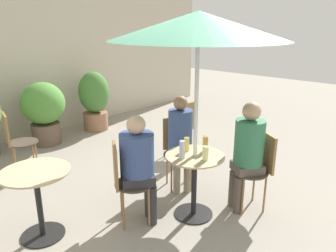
{
  "coord_description": "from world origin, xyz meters",
  "views": [
    {
      "loc": [
        -2.61,
        -1.98,
        2.13
      ],
      "look_at": [
        0.03,
        0.44,
        0.99
      ],
      "focal_mm": 35.0,
      "sensor_mm": 36.0,
      "label": 1
    }
  ],
  "objects_px": {
    "seated_person_1": "(181,135)",
    "potted_plant_1": "(44,109)",
    "bistro_chair_4": "(15,138)",
    "bistro_chair_2": "(125,177)",
    "seated_person_2": "(139,161)",
    "cafe_table_far": "(37,191)",
    "potted_plant_2": "(94,99)",
    "beer_glass_0": "(205,153)",
    "umbrella": "(198,26)",
    "bistro_chair_3": "(184,124)",
    "beer_glass_3": "(182,150)",
    "bistro_chair_0": "(258,164)",
    "bistro_chair_1": "(178,146)",
    "cafe_table_near": "(194,174)",
    "beer_glass_2": "(187,144)",
    "seated_person_0": "(248,147)",
    "beer_glass_1": "(205,144)"
  },
  "relations": [
    {
      "from": "seated_person_0",
      "to": "beer_glass_3",
      "type": "distance_m",
      "value": 0.78
    },
    {
      "from": "cafe_table_far",
      "to": "bistro_chair_2",
      "type": "distance_m",
      "value": 0.88
    },
    {
      "from": "bistro_chair_1",
      "to": "beer_glass_3",
      "type": "distance_m",
      "value": 0.87
    },
    {
      "from": "seated_person_0",
      "to": "beer_glass_0",
      "type": "relative_size",
      "value": 8.51
    },
    {
      "from": "seated_person_1",
      "to": "beer_glass_2",
      "type": "height_order",
      "value": "seated_person_1"
    },
    {
      "from": "cafe_table_far",
      "to": "beer_glass_0",
      "type": "height_order",
      "value": "beer_glass_0"
    },
    {
      "from": "bistro_chair_3",
      "to": "beer_glass_0",
      "type": "relative_size",
      "value": 6.03
    },
    {
      "from": "bistro_chair_4",
      "to": "beer_glass_3",
      "type": "xyz_separation_m",
      "value": [
        0.74,
        -2.49,
        0.27
      ]
    },
    {
      "from": "bistro_chair_3",
      "to": "beer_glass_3",
      "type": "bearing_deg",
      "value": 43.96
    },
    {
      "from": "cafe_table_far",
      "to": "potted_plant_2",
      "type": "bearing_deg",
      "value": 45.56
    },
    {
      "from": "bistro_chair_1",
      "to": "bistro_chair_2",
      "type": "relative_size",
      "value": 1.0
    },
    {
      "from": "cafe_table_far",
      "to": "bistro_chair_0",
      "type": "bearing_deg",
      "value": -33.98
    },
    {
      "from": "bistro_chair_2",
      "to": "seated_person_2",
      "type": "xyz_separation_m",
      "value": [
        0.13,
        -0.09,
        0.17
      ]
    },
    {
      "from": "cafe_table_near",
      "to": "bistro_chair_4",
      "type": "bearing_deg",
      "value": 109.26
    },
    {
      "from": "seated_person_1",
      "to": "potted_plant_1",
      "type": "bearing_deg",
      "value": 131.57
    },
    {
      "from": "bistro_chair_2",
      "to": "seated_person_0",
      "type": "distance_m",
      "value": 1.41
    },
    {
      "from": "seated_person_1",
      "to": "beer_glass_3",
      "type": "height_order",
      "value": "seated_person_1"
    },
    {
      "from": "seated_person_2",
      "to": "beer_glass_1",
      "type": "bearing_deg",
      "value": -84.25
    },
    {
      "from": "bistro_chair_3",
      "to": "beer_glass_0",
      "type": "xyz_separation_m",
      "value": [
        -1.27,
        -1.36,
        0.25
      ]
    },
    {
      "from": "potted_plant_1",
      "to": "seated_person_1",
      "type": "bearing_deg",
      "value": -83.35
    },
    {
      "from": "beer_glass_2",
      "to": "umbrella",
      "type": "relative_size",
      "value": 0.07
    },
    {
      "from": "seated_person_1",
      "to": "potted_plant_1",
      "type": "distance_m",
      "value": 2.93
    },
    {
      "from": "seated_person_1",
      "to": "beer_glass_3",
      "type": "xyz_separation_m",
      "value": [
        -0.51,
        -0.46,
        0.08
      ]
    },
    {
      "from": "bistro_chair_2",
      "to": "beer_glass_0",
      "type": "distance_m",
      "value": 0.89
    },
    {
      "from": "bistro_chair_0",
      "to": "bistro_chair_2",
      "type": "bearing_deg",
      "value": -90.0
    },
    {
      "from": "seated_person_2",
      "to": "beer_glass_0",
      "type": "xyz_separation_m",
      "value": [
        0.48,
        -0.51,
        0.08
      ]
    },
    {
      "from": "cafe_table_near",
      "to": "potted_plant_1",
      "type": "height_order",
      "value": "potted_plant_1"
    },
    {
      "from": "seated_person_1",
      "to": "beer_glass_3",
      "type": "relative_size",
      "value": 6.51
    },
    {
      "from": "bistro_chair_0",
      "to": "bistro_chair_1",
      "type": "height_order",
      "value": "same"
    },
    {
      "from": "potted_plant_1",
      "to": "umbrella",
      "type": "relative_size",
      "value": 0.51
    },
    {
      "from": "potted_plant_1",
      "to": "potted_plant_2",
      "type": "xyz_separation_m",
      "value": [
        1.11,
        0.04,
        -0.01
      ]
    },
    {
      "from": "bistro_chair_0",
      "to": "seated_person_0",
      "type": "distance_m",
      "value": 0.26
    },
    {
      "from": "seated_person_1",
      "to": "beer_glass_1",
      "type": "bearing_deg",
      "value": -75.36
    },
    {
      "from": "bistro_chair_1",
      "to": "bistro_chair_2",
      "type": "xyz_separation_m",
      "value": [
        -1.08,
        -0.19,
        0.0
      ]
    },
    {
      "from": "bistro_chair_4",
      "to": "potted_plant_1",
      "type": "bearing_deg",
      "value": -30.62
    },
    {
      "from": "bistro_chair_1",
      "to": "seated_person_2",
      "type": "bearing_deg",
      "value": -128.74
    },
    {
      "from": "bistro_chair_2",
      "to": "seated_person_0",
      "type": "xyz_separation_m",
      "value": [
        1.14,
        -0.8,
        0.22
      ]
    },
    {
      "from": "potted_plant_2",
      "to": "bistro_chair_4",
      "type": "bearing_deg",
      "value": -155.48
    },
    {
      "from": "cafe_table_near",
      "to": "umbrella",
      "type": "relative_size",
      "value": 0.33
    },
    {
      "from": "bistro_chair_4",
      "to": "seated_person_2",
      "type": "distance_m",
      "value": 2.23
    },
    {
      "from": "bistro_chair_4",
      "to": "umbrella",
      "type": "height_order",
      "value": "umbrella"
    },
    {
      "from": "cafe_table_near",
      "to": "seated_person_1",
      "type": "bearing_deg",
      "value": 55.08
    },
    {
      "from": "beer_glass_0",
      "to": "potted_plant_2",
      "type": "relative_size",
      "value": 0.13
    },
    {
      "from": "cafe_table_near",
      "to": "seated_person_2",
      "type": "bearing_deg",
      "value": 145.08
    },
    {
      "from": "bistro_chair_0",
      "to": "bistro_chair_2",
      "type": "distance_m",
      "value": 1.54
    },
    {
      "from": "cafe_table_near",
      "to": "beer_glass_3",
      "type": "relative_size",
      "value": 3.8
    },
    {
      "from": "cafe_table_near",
      "to": "umbrella",
      "type": "height_order",
      "value": "umbrella"
    },
    {
      "from": "beer_glass_1",
      "to": "beer_glass_3",
      "type": "bearing_deg",
      "value": 167.04
    },
    {
      "from": "bistro_chair_0",
      "to": "seated_person_1",
      "type": "distance_m",
      "value": 1.01
    },
    {
      "from": "bistro_chair_0",
      "to": "bistro_chair_1",
      "type": "xyz_separation_m",
      "value": [
        -0.19,
        1.08,
        0.0
      ]
    }
  ]
}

